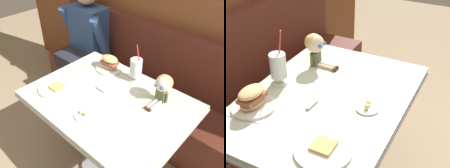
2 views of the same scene
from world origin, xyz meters
TOP-DOWN VIEW (x-y plane):
  - wood_panel_wall at (0.00, 1.05)m, footprint 4.40×0.08m
  - booth_bench at (0.00, 0.81)m, footprint 2.60×0.48m
  - diner_table at (0.00, 0.18)m, footprint 1.11×0.81m
  - toast_plate at (-0.35, 0.00)m, footprint 0.25×0.25m
  - milkshake_glass at (0.00, 0.48)m, footprint 0.10×0.10m
  - sandwich_plate at (-0.25, 0.46)m, footprint 0.22×0.22m
  - butter_saucer at (0.00, -0.05)m, footprint 0.12×0.12m
  - butter_knife at (-0.07, 0.21)m, footprint 0.24×0.03m
  - seated_doll at (0.28, 0.41)m, footprint 0.12×0.22m
  - diner_patron at (-0.87, 0.76)m, footprint 0.55×0.48m

SIDE VIEW (x-z plane):
  - booth_bench at x=0.00m, z-range -0.17..0.83m
  - diner_table at x=0.00m, z-range 0.17..0.91m
  - diner_patron at x=-0.87m, z-range 0.34..1.15m
  - butter_knife at x=-0.07m, z-range 0.74..0.75m
  - toast_plate at x=-0.35m, z-range 0.74..0.76m
  - butter_saucer at x=0.00m, z-range 0.73..0.77m
  - sandwich_plate at x=-0.25m, z-range 0.73..0.84m
  - milkshake_glass at x=0.00m, z-range 0.68..1.00m
  - seated_doll at x=0.28m, z-range 0.77..0.97m
  - wood_panel_wall at x=0.00m, z-range 0.00..2.40m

